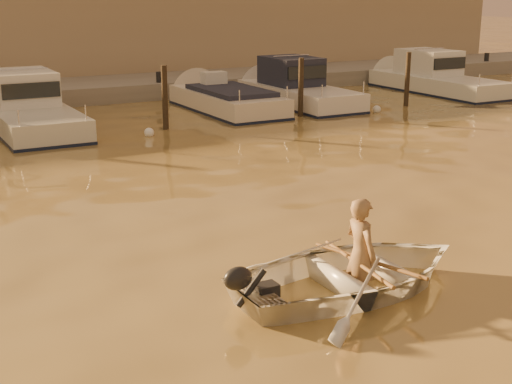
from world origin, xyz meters
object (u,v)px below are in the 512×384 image
moored_boat_2 (29,109)px  moored_boat_5 (438,78)px  person (360,254)px  dinghy (354,273)px  moored_boat_3 (227,105)px  moored_boat_4 (299,88)px  waterfront_building (62,30)px

moored_boat_2 → moored_boat_5: size_ratio=1.03×
person → moored_boat_2: (-1.61, 15.19, 0.08)m
moored_boat_2 → dinghy: bearing=-84.3°
moored_boat_3 → moored_boat_4: size_ratio=0.94×
moored_boat_5 → waterfront_building: size_ratio=0.16×
dinghy → moored_boat_5: 21.69m
moored_boat_2 → person: bearing=-83.9°
moored_boat_2 → moored_boat_3: 7.00m
moored_boat_3 → waterfront_building: waterfront_building is taller
dinghy → moored_boat_4: size_ratio=0.56×
dinghy → moored_boat_5: bearing=-46.1°
moored_boat_3 → moored_boat_5: (10.00, 0.00, 0.40)m
dinghy → person: person is taller
moored_boat_2 → waterfront_building: (3.93, 11.00, 1.77)m
moored_boat_3 → moored_boat_4: bearing=0.0°
moored_boat_4 → waterfront_building: waterfront_building is taller
dinghy → moored_boat_2: size_ratio=0.49×
dinghy → person: 0.30m
moored_boat_2 → moored_boat_5: (16.99, 0.00, 0.00)m
moored_boat_5 → dinghy: bearing=-135.5°
moored_boat_3 → dinghy: bearing=-109.8°
moored_boat_5 → waterfront_building: waterfront_building is taller
person → moored_boat_4: bearing=-29.6°
dinghy → moored_boat_3: bearing=-20.4°
person → moored_boat_4: size_ratio=0.25×
moored_boat_2 → moored_boat_3: (6.99, 0.00, -0.40)m
moored_boat_2 → moored_boat_5: bearing=0.0°
moored_boat_2 → moored_boat_4: size_ratio=1.13×
dinghy → moored_boat_5: (15.48, 15.19, 0.35)m
moored_boat_2 → moored_boat_4: (10.03, 0.00, 0.00)m
person → waterfront_building: 26.36m
moored_boat_4 → moored_boat_3: bearing=180.0°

